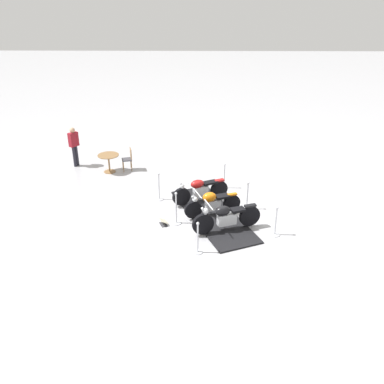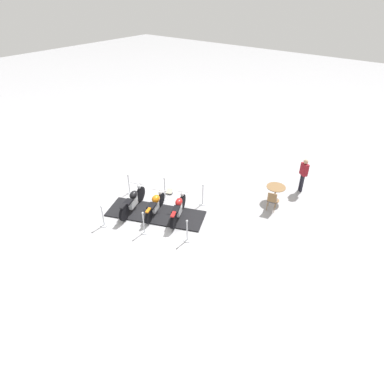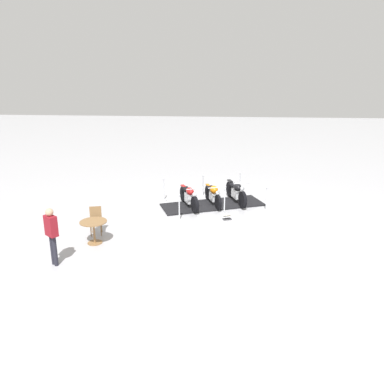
{
  "view_description": "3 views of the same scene",
  "coord_description": "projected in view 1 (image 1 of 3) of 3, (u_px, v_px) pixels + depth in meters",
  "views": [
    {
      "loc": [
        0.52,
        12.53,
        7.11
      ],
      "look_at": [
        0.71,
        -0.55,
        0.63
      ],
      "focal_mm": 39.24,
      "sensor_mm": 36.0,
      "label": 1
    },
    {
      "loc": [
        -8.38,
        -8.58,
        8.9
      ],
      "look_at": [
        1.1,
        -1.21,
        1.1
      ],
      "focal_mm": 30.95,
      "sensor_mm": 36.0,
      "label": 2
    },
    {
      "loc": [
        15.17,
        0.59,
        5.17
      ],
      "look_at": [
        1.0,
        -0.8,
        0.87
      ],
      "focal_mm": 34.88,
      "sensor_mm": 36.0,
      "label": 3
    }
  ],
  "objects": [
    {
      "name": "info_placard",
      "position": [
        164.0,
        223.0,
        13.81
      ],
      "size": [
        0.35,
        0.38,
        0.23
      ],
      "rotation": [
        0.0,
        0.0,
        5.11
      ],
      "color": "#333338",
      "rests_on": "ground_plane"
    },
    {
      "name": "stanchion_right_front",
      "position": [
        159.0,
        191.0,
        15.31
      ],
      "size": [
        0.31,
        0.31,
        1.06
      ],
      "color": "silver",
      "rests_on": "ground_plane"
    },
    {
      "name": "stanchion_right_mid",
      "position": [
        176.0,
        213.0,
        13.78
      ],
      "size": [
        0.34,
        0.34,
        1.14
      ],
      "color": "silver",
      "rests_on": "ground_plane"
    },
    {
      "name": "stanchion_right_rear",
      "position": [
        198.0,
        242.0,
        12.24
      ],
      "size": [
        0.29,
        0.29,
        1.04
      ],
      "color": "silver",
      "rests_on": "ground_plane"
    },
    {
      "name": "stanchion_left_front",
      "position": [
        224.0,
        180.0,
        16.19
      ],
      "size": [
        0.3,
        0.3,
        1.03
      ],
      "color": "silver",
      "rests_on": "ground_plane"
    },
    {
      "name": "stanchion_left_rear",
      "position": [
        275.0,
        226.0,
        13.15
      ],
      "size": [
        0.34,
        0.34,
        1.01
      ],
      "color": "silver",
      "rests_on": "ground_plane"
    },
    {
      "name": "cafe_table",
      "position": [
        109.0,
        159.0,
        17.49
      ],
      "size": [
        0.88,
        0.88,
        0.77
      ],
      "color": "olive",
      "rests_on": "ground_plane"
    },
    {
      "name": "stanchion_left_mid",
      "position": [
        247.0,
        200.0,
        14.66
      ],
      "size": [
        0.3,
        0.3,
        1.05
      ],
      "color": "silver",
      "rests_on": "ground_plane"
    },
    {
      "name": "motorcycle_maroon",
      "position": [
        200.0,
        190.0,
        15.03
      ],
      "size": [
        2.01,
        1.06,
        0.96
      ],
      "rotation": [
        0.0,
        0.0,
        0.43
      ],
      "color": "black",
      "rests_on": "display_platform"
    },
    {
      "name": "ground_plane",
      "position": [
        213.0,
        216.0,
        14.38
      ],
      "size": [
        80.0,
        80.0,
        0.0
      ],
      "primitive_type": "plane",
      "color": "#B2B2B7"
    },
    {
      "name": "cafe_chair_near_table",
      "position": [
        128.0,
        158.0,
        17.69
      ],
      "size": [
        0.49,
        0.49,
        0.96
      ],
      "rotation": [
        0.0,
        0.0,
        0.27
      ],
      "color": "olive",
      "rests_on": "ground_plane"
    },
    {
      "name": "motorcycle_copper",
      "position": [
        212.0,
        203.0,
        14.14
      ],
      "size": [
        1.93,
        0.96,
        0.91
      ],
      "rotation": [
        0.0,
        0.0,
        0.36
      ],
      "color": "black",
      "rests_on": "display_platform"
    },
    {
      "name": "display_platform",
      "position": [
        213.0,
        215.0,
        14.37
      ],
      "size": [
        3.04,
        4.57,
        0.05
      ],
      "primitive_type": "cube",
      "rotation": [
        0.0,
        0.0,
        1.97
      ],
      "color": "black",
      "rests_on": "ground_plane"
    },
    {
      "name": "bystander_person",
      "position": [
        74.0,
        143.0,
        17.87
      ],
      "size": [
        0.42,
        0.45,
        1.74
      ],
      "rotation": [
        0.0,
        0.0,
        2.5
      ],
      "color": "#23232D",
      "rests_on": "ground_plane"
    },
    {
      "name": "motorcycle_black",
      "position": [
        226.0,
        217.0,
        13.25
      ],
      "size": [
        2.21,
        0.99,
        1.02
      ],
      "rotation": [
        0.0,
        0.0,
        0.34
      ],
      "color": "black",
      "rests_on": "display_platform"
    }
  ]
}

